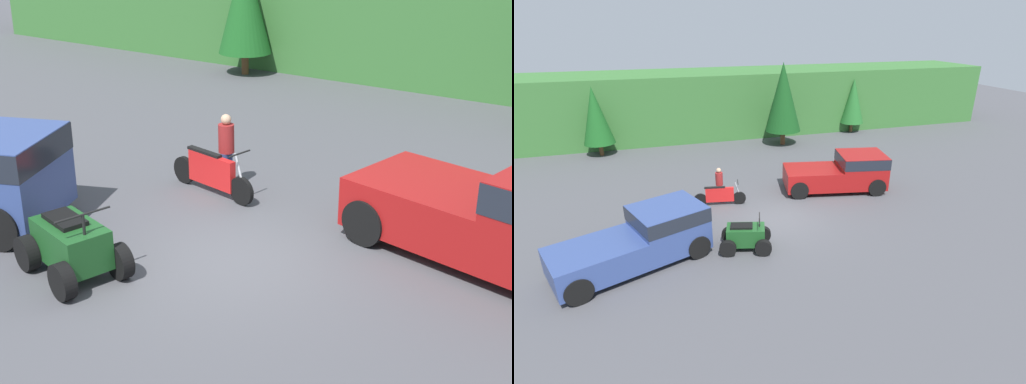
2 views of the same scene
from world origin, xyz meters
The scene contains 10 objects.
ground_plane centered at (0.00, 0.00, 0.00)m, with size 80.00×80.00×0.00m, color #4C4C51.
hillside_backdrop centered at (0.00, 16.00, 2.30)m, with size 44.00×6.00×4.60m.
tree_left centered at (-8.05, 12.16, 2.57)m, with size 1.92×1.92×4.36m.
tree_mid_left centered at (3.97, 11.07, 3.28)m, with size 2.45×2.45×5.58m.
tree_mid_right centered at (10.24, 12.83, 2.40)m, with size 1.80×1.80×4.09m.
pickup_truck_red centered at (4.24, 2.34, 0.99)m, with size 5.34×3.13×1.87m.
pickup_truck_second centered at (-5.55, -1.67, 1.00)m, with size 5.70×3.94×1.87m.
dirt_bike centered at (-2.14, 2.28, 0.47)m, with size 2.41×0.72×1.14m.
quad_atv centered at (-1.94, -1.91, 0.51)m, with size 2.19×1.73×1.29m.
rider_person centered at (-2.06, 2.72, 0.92)m, with size 0.39×0.39×1.69m.
Camera 2 is at (-4.96, -14.75, 7.93)m, focal length 28.00 mm.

